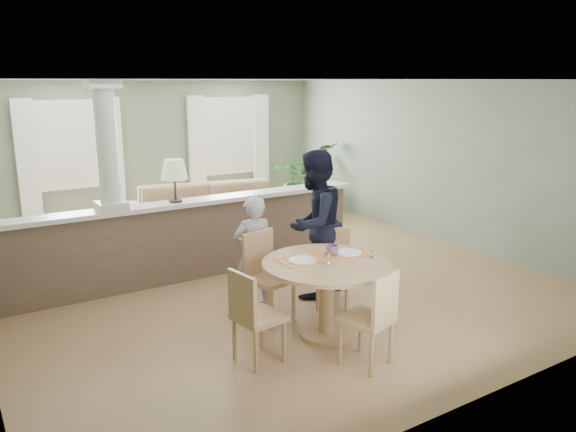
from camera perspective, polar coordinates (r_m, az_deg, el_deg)
ground at (r=8.20m, az=-3.58°, el=-5.58°), size 8.00×8.00×0.00m
room_shell at (r=8.34m, az=-6.04°, el=7.47°), size 7.02×8.02×2.71m
pony_wall at (r=7.77m, az=-10.76°, el=-1.44°), size 5.32×0.38×2.70m
sofa at (r=9.94m, az=-7.80°, el=0.45°), size 3.28×1.83×0.90m
houseplant at (r=11.60m, az=1.72°, el=3.86°), size 1.69×1.61×1.46m
dining_table at (r=5.99m, az=3.97°, el=-6.21°), size 1.38×1.38×0.94m
chair_far_boy at (r=6.44m, az=-2.30°, el=-5.70°), size 0.55×0.55×1.02m
chair_far_man at (r=6.89m, az=4.62°, el=-4.81°), size 0.60×0.60×0.94m
chair_near at (r=5.45m, az=8.69°, el=-9.94°), size 0.54×0.54×0.96m
chair_side at (r=5.46m, az=-3.62°, el=-9.82°), size 0.49×0.49×0.95m
child_person at (r=6.71m, az=-3.53°, el=-3.76°), size 0.54×0.39×1.38m
man_person at (r=7.04m, az=2.66°, el=-0.84°), size 1.12×1.02×1.87m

